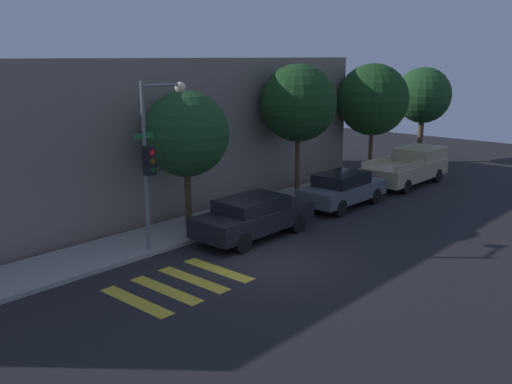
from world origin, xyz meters
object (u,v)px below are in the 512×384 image
at_px(sedan_near_corner, 253,216).
at_px(tree_behind_truck, 423,95).
at_px(tree_near_corner, 186,134).
at_px(tree_far_end, 373,100).
at_px(tree_midblock, 298,103).
at_px(traffic_light_pole, 155,144).
at_px(pickup_truck, 409,167).
at_px(sedan_middle, 342,189).

height_order(sedan_near_corner, tree_behind_truck, tree_behind_truck).
distance_m(tree_near_corner, tree_far_end, 12.71).
bearing_deg(tree_far_end, sedan_near_corner, -168.53).
height_order(sedan_near_corner, tree_midblock, tree_midblock).
bearing_deg(traffic_light_pole, tree_near_corner, 26.48).
height_order(sedan_near_corner, pickup_truck, pickup_truck).
relative_size(sedan_near_corner, pickup_truck, 0.86).
distance_m(traffic_light_pole, sedan_middle, 9.19).
height_order(traffic_light_pole, sedan_near_corner, traffic_light_pole).
height_order(traffic_light_pole, tree_midblock, tree_midblock).
height_order(tree_midblock, tree_far_end, tree_midblock).
relative_size(traffic_light_pole, tree_far_end, 0.93).
bearing_deg(pickup_truck, tree_far_end, 80.48).
bearing_deg(tree_midblock, tree_near_corner, 180.00).
distance_m(sedan_near_corner, pickup_truck, 11.45).
xyz_separation_m(sedan_middle, tree_near_corner, (-6.40, 2.40, 2.72)).
distance_m(pickup_truck, tree_midblock, 7.14).
bearing_deg(sedan_near_corner, traffic_light_pole, 157.89).
distance_m(sedan_near_corner, sedan_middle, 5.56).
bearing_deg(tree_behind_truck, tree_near_corner, 180.00).
height_order(sedan_near_corner, tree_near_corner, tree_near_corner).
xyz_separation_m(sedan_near_corner, tree_far_end, (11.85, 2.40, 3.21)).
bearing_deg(tree_behind_truck, sedan_middle, -168.68).
xyz_separation_m(tree_midblock, tree_behind_truck, (11.98, 0.00, -0.27)).
distance_m(pickup_truck, tree_near_corner, 12.80).
bearing_deg(tree_midblock, pickup_truck, -22.33).
relative_size(sedan_near_corner, tree_far_end, 0.79).
bearing_deg(tree_behind_truck, traffic_light_pole, -176.86).
bearing_deg(sedan_middle, tree_near_corner, 159.42).
bearing_deg(tree_near_corner, traffic_light_pole, -153.52).
bearing_deg(sedan_middle, tree_far_end, 20.91).
distance_m(traffic_light_pole, sedan_near_corner, 4.34).
distance_m(tree_near_corner, tree_behind_truck, 18.43).
relative_size(sedan_near_corner, tree_midblock, 0.79).
xyz_separation_m(sedan_near_corner, pickup_truck, (11.45, 0.00, 0.09)).
relative_size(tree_near_corner, tree_far_end, 0.86).
xyz_separation_m(traffic_light_pole, tree_midblock, (8.72, 1.13, 0.68)).
xyz_separation_m(sedan_middle, tree_far_end, (6.29, 2.40, 3.21)).
bearing_deg(sedan_near_corner, pickup_truck, 0.00).
bearing_deg(pickup_truck, traffic_light_pole, 175.02).
xyz_separation_m(tree_midblock, tree_far_end, (6.26, 0.00, -0.20)).
height_order(pickup_truck, tree_far_end, tree_far_end).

